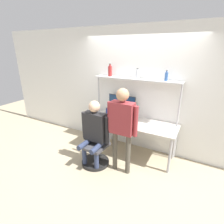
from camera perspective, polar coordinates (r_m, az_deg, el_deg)
ground_plane at (r=3.85m, az=3.35°, el=-15.53°), size 12.00×12.00×0.00m
wall_back at (r=3.92m, az=8.42°, el=6.79°), size 8.00×0.06×2.70m
desk at (r=3.79m, az=5.93°, el=-4.08°), size 1.97×0.69×0.76m
shelf_unit at (r=3.75m, az=7.60°, el=7.32°), size 1.87×0.25×1.65m
monitor at (r=3.98m, az=3.22°, el=2.50°), size 0.65×0.17×0.48m
laptop at (r=3.81m, az=-0.51°, el=-1.59°), size 0.29×0.23×0.24m
cell_phone at (r=3.73m, az=2.39°, el=-3.07°), size 0.07×0.15×0.01m
office_chair at (r=3.66m, az=-5.12°, el=-12.55°), size 0.56×0.56×0.90m
person_seated at (r=3.38m, az=-5.85°, el=-5.54°), size 0.61×0.47×1.33m
person_standing at (r=3.06m, az=3.30°, el=-3.05°), size 0.58×0.22×1.62m
bottle_clear at (r=3.68m, az=8.27°, el=12.12°), size 0.08×0.08×0.21m
bottle_red at (r=3.94m, az=-0.65°, el=13.24°), size 0.08×0.08×0.27m
bottle_blue at (r=3.53m, az=17.31°, el=11.02°), size 0.06×0.06×0.20m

